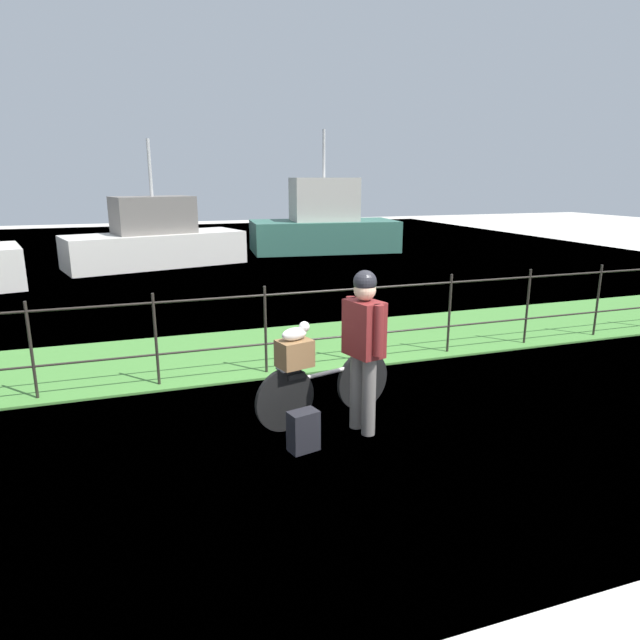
{
  "coord_description": "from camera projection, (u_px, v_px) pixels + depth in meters",
  "views": [
    {
      "loc": [
        -2.29,
        -4.49,
        2.55
      ],
      "look_at": [
        -0.21,
        1.55,
        0.9
      ],
      "focal_mm": 31.03,
      "sensor_mm": 36.0,
      "label": 1
    }
  ],
  "objects": [
    {
      "name": "ground_plane",
      "position": [
        391.0,
        443.0,
        5.46
      ],
      "size": [
        60.0,
        60.0,
        0.0
      ],
      "primitive_type": "plane",
      "color": "beige"
    },
    {
      "name": "grass_strip",
      "position": [
        295.0,
        347.0,
        8.52
      ],
      "size": [
        27.0,
        2.4,
        0.03
      ],
      "primitive_type": "cube",
      "color": "#478438",
      "rests_on": "ground"
    },
    {
      "name": "harbor_water",
      "position": [
        209.0,
        263.0,
        17.12
      ],
      "size": [
        30.0,
        30.0,
        0.0
      ],
      "primitive_type": "plane",
      "color": "#60849E",
      "rests_on": "ground"
    },
    {
      "name": "iron_fence",
      "position": [
        316.0,
        320.0,
        7.44
      ],
      "size": [
        18.04,
        0.04,
        1.2
      ],
      "color": "#28231E",
      "rests_on": "ground"
    },
    {
      "name": "bicycle_main",
      "position": [
        324.0,
        388.0,
        5.93
      ],
      "size": [
        1.64,
        0.48,
        0.68
      ],
      "color": "black",
      "rests_on": "ground"
    },
    {
      "name": "wooden_crate",
      "position": [
        294.0,
        353.0,
        5.61
      ],
      "size": [
        0.39,
        0.33,
        0.28
      ],
      "primitive_type": "cube",
      "rotation": [
        0.0,
        0.0,
        0.26
      ],
      "color": "brown",
      "rests_on": "bicycle_main"
    },
    {
      "name": "terrier_dog",
      "position": [
        296.0,
        332.0,
        5.57
      ],
      "size": [
        0.32,
        0.21,
        0.18
      ],
      "color": "silver",
      "rests_on": "wooden_crate"
    },
    {
      "name": "cyclist_person",
      "position": [
        364.0,
        338.0,
        5.5
      ],
      "size": [
        0.35,
        0.52,
        1.68
      ],
      "color": "slate",
      "rests_on": "ground"
    },
    {
      "name": "backpack_on_paving",
      "position": [
        303.0,
        431.0,
        5.28
      ],
      "size": [
        0.31,
        0.24,
        0.4
      ],
      "primitive_type": "cube",
      "rotation": [
        0.0,
        0.0,
        3.38
      ],
      "color": "black",
      "rests_on": "ground"
    },
    {
      "name": "moored_boat_near",
      "position": [
        155.0,
        241.0,
        16.33
      ],
      "size": [
        5.38,
        3.09,
        3.63
      ],
      "color": "silver",
      "rests_on": "ground"
    },
    {
      "name": "moored_boat_mid",
      "position": [
        324.0,
        225.0,
        19.6
      ],
      "size": [
        5.28,
        2.88,
        4.16
      ],
      "color": "#336656",
      "rests_on": "ground"
    }
  ]
}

